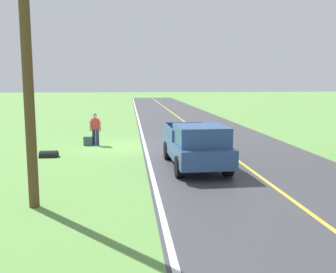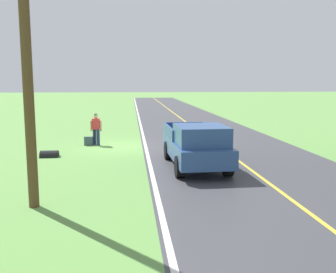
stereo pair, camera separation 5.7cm
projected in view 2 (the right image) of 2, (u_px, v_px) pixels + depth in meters
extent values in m
plane|color=#609347|center=(121.00, 146.00, 20.38)|extent=(200.00, 200.00, 0.00)
cube|color=#3D3D42|center=(217.00, 145.00, 20.89)|extent=(8.21, 120.00, 0.00)
cube|color=silver|center=(145.00, 146.00, 20.51)|extent=(0.16, 117.60, 0.00)
cube|color=gold|center=(217.00, 145.00, 20.89)|extent=(0.14, 117.60, 0.00)
cylinder|color=navy|center=(98.00, 137.00, 20.60)|extent=(0.18, 0.18, 0.88)
cylinder|color=navy|center=(95.00, 137.00, 20.82)|extent=(0.18, 0.18, 0.88)
cube|color=red|center=(96.00, 124.00, 20.60)|extent=(0.40, 0.27, 0.58)
sphere|color=tan|center=(96.00, 116.00, 20.55)|extent=(0.23, 0.23, 0.23)
sphere|color=#4C564C|center=(96.00, 115.00, 20.53)|extent=(0.20, 0.20, 0.20)
cube|color=navy|center=(96.00, 123.00, 20.80)|extent=(0.32, 0.21, 0.44)
cylinder|color=tan|center=(101.00, 126.00, 20.62)|extent=(0.10, 0.10, 0.58)
cylinder|color=tan|center=(91.00, 126.00, 20.58)|extent=(0.10, 0.10, 0.58)
cube|color=#384C56|center=(89.00, 141.00, 20.66)|extent=(0.46, 0.21, 0.48)
cube|color=#2D4C84|center=(195.00, 148.00, 15.53)|extent=(2.16, 5.46, 0.70)
cube|color=#2D4C84|center=(201.00, 135.00, 14.26)|extent=(1.90, 2.21, 0.72)
cube|color=black|center=(201.00, 133.00, 14.25)|extent=(1.72, 1.34, 0.43)
cube|color=#2D4C84|center=(211.00, 131.00, 16.62)|extent=(0.19, 3.03, 0.45)
cube|color=#2D4C84|center=(169.00, 131.00, 16.39)|extent=(0.19, 3.03, 0.45)
cube|color=#2D4C84|center=(184.00, 127.00, 17.99)|extent=(1.84, 0.15, 0.45)
cylinder|color=black|center=(228.00, 165.00, 13.97)|extent=(0.32, 0.81, 0.80)
cylinder|color=black|center=(180.00, 167.00, 13.75)|extent=(0.32, 0.81, 0.80)
cylinder|color=black|center=(207.00, 149.00, 17.21)|extent=(0.32, 0.81, 0.80)
cylinder|color=black|center=(168.00, 150.00, 16.99)|extent=(0.32, 0.81, 0.80)
cylinder|color=brown|center=(27.00, 73.00, 10.08)|extent=(0.28, 0.28, 7.35)
cylinder|color=black|center=(49.00, 157.00, 17.54)|extent=(0.80, 0.60, 0.60)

